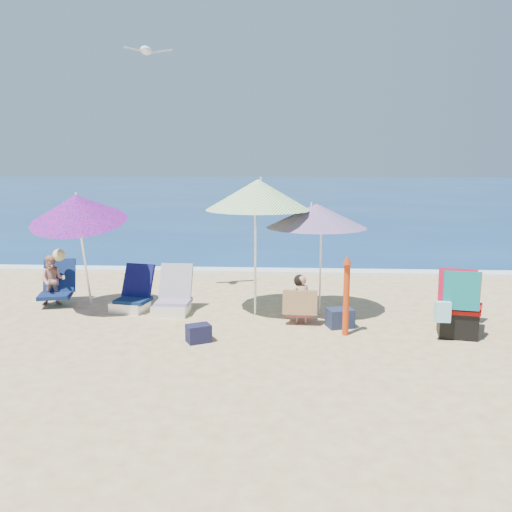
# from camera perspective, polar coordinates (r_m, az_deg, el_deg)

# --- Properties ---
(ground) EXTENTS (120.00, 120.00, 0.00)m
(ground) POSITION_cam_1_polar(r_m,az_deg,el_deg) (7.61, 1.83, -9.54)
(ground) COLOR #D8BC84
(ground) RESTS_ON ground
(sea) EXTENTS (120.00, 80.00, 0.12)m
(sea) POSITION_cam_1_polar(r_m,az_deg,el_deg) (52.23, 3.23, 7.24)
(sea) COLOR navy
(sea) RESTS_ON ground
(foam) EXTENTS (120.00, 0.50, 0.04)m
(foam) POSITION_cam_1_polar(r_m,az_deg,el_deg) (12.53, 2.49, -1.59)
(foam) COLOR white
(foam) RESTS_ON ground
(umbrella_turquoise) EXTENTS (2.14, 2.14, 1.92)m
(umbrella_turquoise) POSITION_cam_1_polar(r_m,az_deg,el_deg) (8.77, 6.55, 4.34)
(umbrella_turquoise) COLOR silver
(umbrella_turquoise) RESTS_ON ground
(umbrella_striped) EXTENTS (2.31, 2.31, 2.33)m
(umbrella_striped) POSITION_cam_1_polar(r_m,az_deg,el_deg) (8.70, 0.22, 6.64)
(umbrella_striped) COLOR white
(umbrella_striped) RESTS_ON ground
(umbrella_blue) EXTENTS (1.67, 1.73, 2.20)m
(umbrella_blue) POSITION_cam_1_polar(r_m,az_deg,el_deg) (9.31, -18.76, 4.90)
(umbrella_blue) COLOR white
(umbrella_blue) RESTS_ON ground
(furled_umbrella) EXTENTS (0.16, 0.18, 1.23)m
(furled_umbrella) POSITION_cam_1_polar(r_m,az_deg,el_deg) (7.93, 9.74, -3.79)
(furled_umbrella) COLOR #C2380D
(furled_umbrella) RESTS_ON ground
(chair_navy) EXTENTS (0.71, 0.78, 0.77)m
(chair_navy) POSITION_cam_1_polar(r_m,az_deg,el_deg) (9.50, -13.19, -4.50)
(chair_navy) COLOR #0B1D3E
(chair_navy) RESTS_ON ground
(chair_rainbow) EXTENTS (0.63, 0.75, 0.81)m
(chair_rainbow) POSITION_cam_1_polar(r_m,az_deg,el_deg) (9.19, -8.96, -4.79)
(chair_rainbow) COLOR #D86E4C
(chair_rainbow) RESTS_ON ground
(camp_chair_left) EXTENTS (0.65, 0.87, 0.85)m
(camp_chair_left) POSITION_cam_1_polar(r_m,az_deg,el_deg) (9.08, 21.25, -5.28)
(camp_chair_left) COLOR #A10B0B
(camp_chair_left) RESTS_ON ground
(camp_chair_right) EXTENTS (0.75, 0.69, 1.02)m
(camp_chair_right) POSITION_cam_1_polar(r_m,az_deg,el_deg) (8.40, 20.94, -5.68)
(camp_chair_right) COLOR #A50C0B
(camp_chair_right) RESTS_ON ground
(person_center) EXTENTS (0.55, 0.46, 0.80)m
(person_center) POSITION_cam_1_polar(r_m,az_deg,el_deg) (8.46, 4.85, -4.79)
(person_center) COLOR tan
(person_center) RESTS_ON ground
(person_left) EXTENTS (0.67, 0.82, 1.03)m
(person_left) POSITION_cam_1_polar(r_m,az_deg,el_deg) (10.21, -20.97, -2.40)
(person_left) COLOR tan
(person_left) RESTS_ON ground
(bag_navy_a) EXTENTS (0.41, 0.37, 0.26)m
(bag_navy_a) POSITION_cam_1_polar(r_m,az_deg,el_deg) (7.72, -6.22, -8.31)
(bag_navy_a) COLOR #171732
(bag_navy_a) RESTS_ON ground
(bag_black_a) EXTENTS (0.32, 0.24, 0.22)m
(bag_black_a) POSITION_cam_1_polar(r_m,az_deg,el_deg) (9.38, -8.13, -5.13)
(bag_black_a) COLOR black
(bag_black_a) RESTS_ON ground
(bag_navy_b) EXTENTS (0.46, 0.40, 0.29)m
(bag_navy_b) POSITION_cam_1_polar(r_m,az_deg,el_deg) (8.44, 9.07, -6.63)
(bag_navy_b) COLOR #1B253D
(bag_navy_b) RESTS_ON ground
(seagull) EXTENTS (0.83, 0.49, 0.14)m
(seagull) POSITION_cam_1_polar(r_m,az_deg,el_deg) (10.03, -11.77, 20.92)
(seagull) COLOR white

